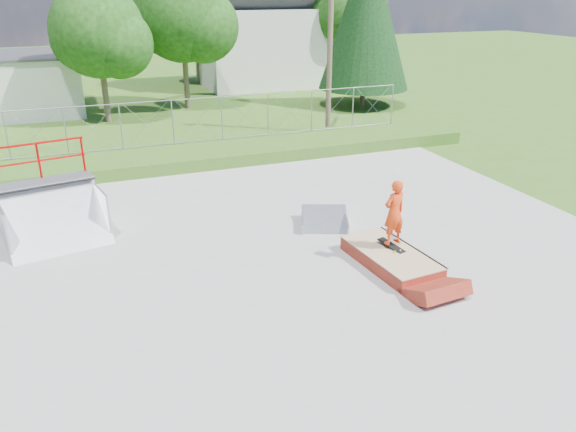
% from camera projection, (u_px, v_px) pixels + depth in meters
% --- Properties ---
extents(ground, '(120.00, 120.00, 0.00)m').
position_uv_depth(ground, '(256.00, 270.00, 13.73)').
color(ground, '#35611B').
rests_on(ground, ground).
extents(concrete_pad, '(20.00, 16.00, 0.04)m').
position_uv_depth(concrete_pad, '(256.00, 269.00, 13.72)').
color(concrete_pad, '#999996').
rests_on(concrete_pad, ground).
extents(grass_berm, '(24.00, 3.00, 0.50)m').
position_uv_depth(grass_berm, '(180.00, 157.00, 21.82)').
color(grass_berm, '#35611B').
rests_on(grass_berm, ground).
extents(grind_box, '(1.52, 2.78, 0.40)m').
position_uv_depth(grind_box, '(390.00, 259.00, 13.85)').
color(grind_box, maroon).
rests_on(grind_box, concrete_pad).
extents(quarter_pipe, '(2.90, 2.60, 2.53)m').
position_uv_depth(quarter_pipe, '(51.00, 198.00, 14.75)').
color(quarter_pipe, '#A5A8AD').
rests_on(quarter_pipe, concrete_pad).
extents(flat_bank_ramp, '(1.73, 1.77, 0.40)m').
position_uv_depth(flat_bank_ramp, '(324.00, 220.00, 16.11)').
color(flat_bank_ramp, '#A5A8AD').
rests_on(flat_bank_ramp, concrete_pad).
extents(skateboard, '(0.44, 0.82, 0.13)m').
position_uv_depth(skateboard, '(391.00, 246.00, 13.97)').
color(skateboard, black).
rests_on(skateboard, grind_box).
extents(skater, '(0.66, 0.49, 1.64)m').
position_uv_depth(skater, '(394.00, 215.00, 13.65)').
color(skater, '#EC3E13').
rests_on(skater, grind_box).
extents(chain_link_fence, '(20.00, 0.06, 1.80)m').
position_uv_depth(chain_link_fence, '(173.00, 122.00, 22.25)').
color(chain_link_fence, gray).
rests_on(chain_link_fence, grass_berm).
extents(gable_house, '(8.40, 6.08, 8.94)m').
position_uv_depth(gable_house, '(262.00, 27.00, 37.68)').
color(gable_house, beige).
rests_on(gable_house, ground).
extents(utility_pole, '(0.24, 0.24, 8.00)m').
position_uv_depth(utility_pole, '(330.00, 44.00, 25.05)').
color(utility_pole, brown).
rests_on(utility_pole, ground).
extents(tree_left_near, '(4.76, 4.48, 6.65)m').
position_uv_depth(tree_left_near, '(104.00, 35.00, 26.90)').
color(tree_left_near, brown).
rests_on(tree_left_near, ground).
extents(tree_center, '(5.44, 5.12, 7.60)m').
position_uv_depth(tree_center, '(188.00, 17.00, 29.88)').
color(tree_center, brown).
rests_on(tree_center, ground).
extents(tree_right_far, '(5.10, 4.80, 7.12)m').
position_uv_depth(tree_right_far, '(347.00, 16.00, 37.29)').
color(tree_right_far, brown).
rests_on(tree_right_far, ground).
extents(tree_back_mid, '(4.08, 3.84, 5.70)m').
position_uv_depth(tree_back_mid, '(200.00, 30.00, 38.09)').
color(tree_back_mid, brown).
rests_on(tree_back_mid, ground).
extents(conifer_tree, '(5.04, 5.04, 9.10)m').
position_uv_depth(conifer_tree, '(366.00, 13.00, 30.46)').
color(conifer_tree, brown).
rests_on(conifer_tree, ground).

